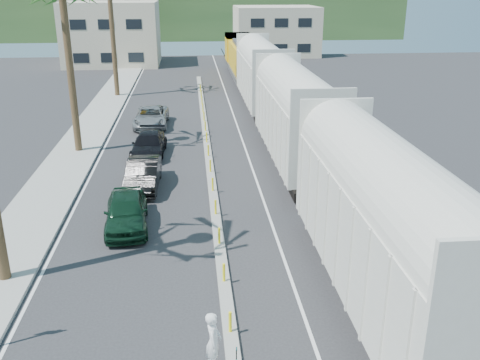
% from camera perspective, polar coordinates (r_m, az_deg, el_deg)
% --- Properties ---
extents(sidewalk, '(3.00, 90.00, 0.15)m').
position_cam_1_polar(sidewalk, '(39.01, -16.28, 4.28)').
color(sidewalk, gray).
rests_on(sidewalk, ground).
extents(rails, '(1.56, 100.00, 0.06)m').
position_cam_1_polar(rails, '(41.62, 3.13, 5.99)').
color(rails, black).
rests_on(rails, ground).
extents(median, '(0.45, 60.00, 0.85)m').
position_cam_1_polar(median, '(33.46, -3.38, 2.49)').
color(median, gray).
rests_on(median, ground).
extents(lane_markings, '(9.42, 90.00, 0.01)m').
position_cam_1_polar(lane_markings, '(38.32, -6.89, 4.57)').
color(lane_markings, silver).
rests_on(lane_markings, ground).
extents(freight_train, '(3.00, 60.94, 5.85)m').
position_cam_1_polar(freight_train, '(36.84, 4.18, 8.67)').
color(freight_train, beige).
rests_on(freight_train, ground).
extents(buildings, '(38.00, 27.00, 10.00)m').
position_cam_1_polar(buildings, '(83.92, -9.39, 16.02)').
color(buildings, '#B5A990').
rests_on(buildings, ground).
extents(hillside, '(80.00, 20.00, 12.00)m').
position_cam_1_polar(hillside, '(111.97, -5.07, 18.06)').
color(hillside, '#385628').
rests_on(hillside, ground).
extents(car_lead, '(2.54, 4.86, 1.56)m').
position_cam_1_polar(car_lead, '(24.28, -12.04, -3.28)').
color(car_lead, black).
rests_on(car_lead, ground).
extents(car_second, '(1.90, 4.76, 1.54)m').
position_cam_1_polar(car_second, '(28.82, -10.28, 0.64)').
color(car_second, black).
rests_on(car_second, ground).
extents(car_third, '(2.48, 5.10, 1.42)m').
position_cam_1_polar(car_third, '(34.26, -9.69, 3.75)').
color(car_third, black).
rests_on(car_third, ground).
extents(car_rear, '(2.75, 5.42, 1.46)m').
position_cam_1_polar(car_rear, '(41.37, -9.46, 6.66)').
color(car_rear, '#929497').
rests_on(car_rear, ground).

